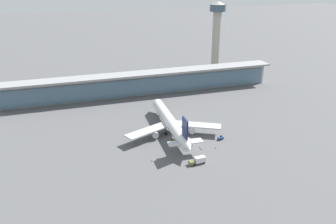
% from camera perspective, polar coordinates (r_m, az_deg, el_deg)
% --- Properties ---
extents(ground_plane, '(1200.00, 1200.00, 0.00)m').
position_cam_1_polar(ground_plane, '(177.69, 1.24, -3.80)').
color(ground_plane, '#515154').
extents(airliner_on_stand, '(49.80, 64.80, 17.26)m').
position_cam_1_polar(airliner_on_stand, '(178.09, 0.47, -1.80)').
color(airliner_on_stand, white).
rests_on(airliner_on_stand, ground).
extents(service_truck_near_nose_blue, '(3.28, 2.62, 2.05)m').
position_cam_1_polar(service_truck_near_nose_blue, '(174.89, 8.53, -4.18)').
color(service_truck_near_nose_blue, '#234C9E').
rests_on(service_truck_near_nose_blue, ground).
extents(service_truck_under_wing_olive, '(7.44, 2.82, 3.10)m').
position_cam_1_polar(service_truck_under_wing_olive, '(152.70, 4.93, -7.79)').
color(service_truck_under_wing_olive, olive).
rests_on(service_truck_under_wing_olive, ground).
extents(service_truck_mid_apron_yellow, '(5.65, 5.87, 2.70)m').
position_cam_1_polar(service_truck_mid_apron_yellow, '(171.68, 1.35, -4.47)').
color(service_truck_mid_apron_yellow, yellow).
rests_on(service_truck_mid_apron_yellow, ground).
extents(terminal_building, '(183.60, 12.80, 15.20)m').
position_cam_1_polar(terminal_building, '(234.75, -4.17, 4.76)').
color(terminal_building, '#9E998E').
rests_on(terminal_building, ground).
extents(control_tower, '(12.00, 12.00, 61.26)m').
position_cam_1_polar(control_tower, '(276.41, 7.89, 12.72)').
color(control_tower, '#9E998E').
rests_on(control_tower, ground).
extents(safety_cone_alpha, '(0.62, 0.62, 0.70)m').
position_cam_1_polar(safety_cone_alpha, '(162.74, 0.52, -6.25)').
color(safety_cone_alpha, orange).
rests_on(safety_cone_alpha, ground).
extents(safety_cone_bravo, '(0.62, 0.62, 0.70)m').
position_cam_1_polar(safety_cone_bravo, '(166.43, 7.71, -5.78)').
color(safety_cone_bravo, orange).
rests_on(safety_cone_bravo, ground).
extents(safety_cone_charlie, '(0.62, 0.62, 0.70)m').
position_cam_1_polar(safety_cone_charlie, '(154.73, -2.66, -7.88)').
color(safety_cone_charlie, orange).
rests_on(safety_cone_charlie, ground).
extents(safety_cone_delta, '(0.62, 0.62, 0.70)m').
position_cam_1_polar(safety_cone_delta, '(166.26, 5.13, -5.69)').
color(safety_cone_delta, orange).
rests_on(safety_cone_delta, ground).
extents(safety_cone_echo, '(0.62, 0.62, 0.70)m').
position_cam_1_polar(safety_cone_echo, '(164.73, 5.38, -5.98)').
color(safety_cone_echo, orange).
rests_on(safety_cone_echo, ground).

